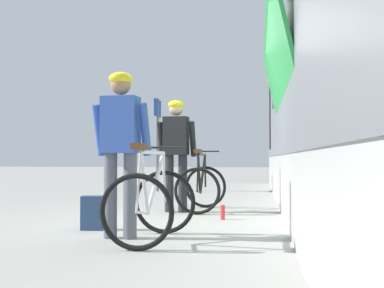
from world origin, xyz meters
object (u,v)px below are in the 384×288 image
(cyclist_far_in_blue, at_px, (121,139))
(backpack_on_platform, at_px, (94,213))
(bicycle_far_silver, at_px, (152,202))
(platform_sign_post, at_px, (157,128))
(water_bottle_near_the_bikes, at_px, (223,212))
(train_car, at_px, (375,87))
(cyclist_near_in_dark, at_px, (176,145))
(bicycle_near_black, at_px, (202,186))

(cyclist_far_in_blue, xyz_separation_m, backpack_on_platform, (-0.48, 0.54, -0.85))
(bicycle_far_silver, relative_size, platform_sign_post, 0.46)
(water_bottle_near_the_bikes, relative_size, platform_sign_post, 0.08)
(bicycle_far_silver, height_order, platform_sign_post, platform_sign_post)
(train_car, height_order, cyclist_near_in_dark, train_car)
(train_car, height_order, cyclist_far_in_blue, train_car)
(train_car, bearing_deg, water_bottle_near_the_bikes, -152.71)
(cyclist_near_in_dark, height_order, cyclist_far_in_blue, same)
(bicycle_near_black, bearing_deg, water_bottle_near_the_bikes, -67.93)
(cyclist_near_in_dark, relative_size, bicycle_near_black, 1.63)
(bicycle_far_silver, relative_size, backpack_on_platform, 2.77)
(cyclist_near_in_dark, distance_m, platform_sign_post, 4.90)
(backpack_on_platform, bearing_deg, water_bottle_near_the_bikes, 33.04)
(train_car, xyz_separation_m, cyclist_far_in_blue, (-3.26, -2.88, -0.91))
(cyclist_near_in_dark, xyz_separation_m, bicycle_near_black, (0.38, 0.21, -0.65))
(bicycle_near_black, height_order, bicycle_far_silver, same)
(cyclist_far_in_blue, height_order, water_bottle_near_the_bikes, cyclist_far_in_blue)
(train_car, bearing_deg, cyclist_near_in_dark, -173.26)
(backpack_on_platform, distance_m, platform_sign_post, 6.84)
(cyclist_near_in_dark, distance_m, water_bottle_near_the_bikes, 1.49)
(train_car, distance_m, cyclist_near_in_dark, 3.25)
(backpack_on_platform, relative_size, platform_sign_post, 0.17)
(bicycle_near_black, bearing_deg, cyclist_near_in_dark, -150.55)
(cyclist_near_in_dark, relative_size, cyclist_far_in_blue, 1.00)
(cyclist_far_in_blue, relative_size, platform_sign_post, 0.73)
(backpack_on_platform, bearing_deg, cyclist_far_in_blue, -53.75)
(train_car, relative_size, cyclist_near_in_dark, 9.45)
(cyclist_far_in_blue, xyz_separation_m, platform_sign_post, (-1.16, 7.20, 0.57))
(cyclist_far_in_blue, bearing_deg, platform_sign_post, 99.14)
(bicycle_near_black, bearing_deg, train_car, 3.21)
(bicycle_far_silver, bearing_deg, bicycle_near_black, 86.83)
(water_bottle_near_the_bikes, bearing_deg, cyclist_near_in_dark, 134.15)
(bicycle_far_silver, height_order, backpack_on_platform, bicycle_far_silver)
(backpack_on_platform, xyz_separation_m, water_bottle_near_the_bikes, (1.44, 1.15, -0.10))
(train_car, bearing_deg, bicycle_far_silver, -133.53)
(water_bottle_near_the_bikes, bearing_deg, platform_sign_post, 110.98)
(cyclist_near_in_dark, height_order, bicycle_near_black, cyclist_near_in_dark)
(train_car, bearing_deg, platform_sign_post, 135.64)
(cyclist_near_in_dark, distance_m, bicycle_far_silver, 2.76)
(bicycle_far_silver, distance_m, water_bottle_near_the_bikes, 1.96)
(cyclist_near_in_dark, relative_size, platform_sign_post, 0.73)
(bicycle_far_silver, bearing_deg, train_car, 46.47)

